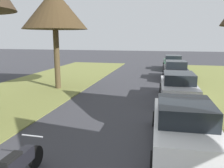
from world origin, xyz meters
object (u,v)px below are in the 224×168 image
(street_tree_left_mid_b, at_px, (55,10))
(parked_sedan_white, at_px, (183,126))
(parked_sedan_black, at_px, (175,71))
(parked_sedan_green, at_px, (173,63))
(parked_motorcycle, at_px, (18,165))
(parked_sedan_silver, at_px, (178,87))

(street_tree_left_mid_b, height_order, parked_sedan_white, street_tree_left_mid_b)
(parked_sedan_white, bearing_deg, parked_sedan_black, 89.08)
(parked_sedan_white, distance_m, parked_sedan_green, 18.51)
(parked_motorcycle, bearing_deg, parked_sedan_silver, 64.92)
(parked_sedan_green, distance_m, parked_motorcycle, 21.70)
(parked_sedan_white, height_order, parked_sedan_green, same)
(parked_sedan_white, xyz_separation_m, parked_sedan_silver, (0.11, 5.89, 0.00))
(parked_motorcycle, bearing_deg, street_tree_left_mid_b, 110.94)
(parked_sedan_white, height_order, parked_sedan_black, same)
(parked_sedan_green, height_order, parked_motorcycle, parked_sedan_green)
(parked_sedan_white, bearing_deg, parked_motorcycle, -144.76)
(parked_sedan_white, distance_m, parked_sedan_silver, 5.89)
(parked_sedan_black, xyz_separation_m, parked_sedan_green, (-0.06, 5.97, 0.00))
(parked_sedan_silver, distance_m, parked_motorcycle, 9.60)
(parked_sedan_silver, bearing_deg, street_tree_left_mid_b, 171.45)
(street_tree_left_mid_b, distance_m, parked_sedan_black, 10.63)
(parked_sedan_green, relative_size, parked_motorcycle, 2.18)
(street_tree_left_mid_b, bearing_deg, parked_sedan_black, 34.58)
(street_tree_left_mid_b, relative_size, parked_motorcycle, 3.16)
(parked_sedan_silver, xyz_separation_m, parked_sedan_black, (0.09, 6.65, 0.00))
(street_tree_left_mid_b, xyz_separation_m, parked_sedan_white, (7.73, -7.07, -4.49))
(street_tree_left_mid_b, xyz_separation_m, parked_sedan_black, (7.93, 5.47, -4.49))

